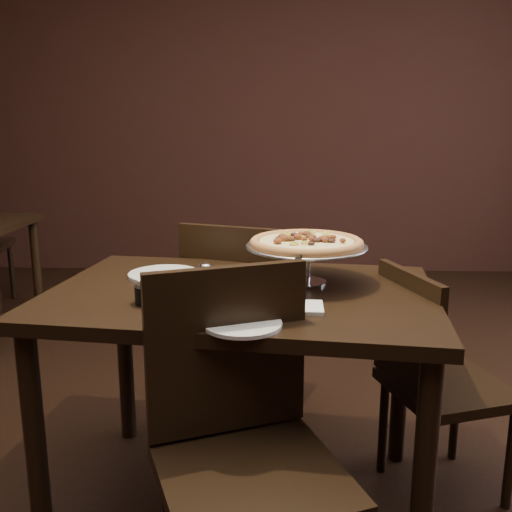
{
  "coord_description": "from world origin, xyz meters",
  "views": [
    {
      "loc": [
        0.06,
        -1.94,
        1.38
      ],
      "look_at": [
        -0.01,
        0.0,
        0.94
      ],
      "focal_mm": 40.0,
      "sensor_mm": 36.0,
      "label": 1
    }
  ],
  "objects": [
    {
      "name": "room",
      "position": [
        0.06,
        0.03,
        1.4
      ],
      "size": [
        6.04,
        7.04,
        2.84
      ],
      "color": "black",
      "rests_on": "ground"
    },
    {
      "name": "dining_table",
      "position": [
        -0.06,
        -0.05,
        0.72
      ],
      "size": [
        1.42,
        1.04,
        0.83
      ],
      "rotation": [
        0.0,
        0.0,
        -0.12
      ],
      "color": "black",
      "rests_on": "ground"
    },
    {
      "name": "pizza_stand",
      "position": [
        0.17,
        0.05,
        0.97
      ],
      "size": [
        0.44,
        0.44,
        0.18
      ],
      "color": "silver",
      "rests_on": "dining_table"
    },
    {
      "name": "parmesan_shaker",
      "position": [
        -0.17,
        -0.13,
        0.88
      ],
      "size": [
        0.06,
        0.06,
        0.11
      ],
      "color": "beige",
      "rests_on": "dining_table"
    },
    {
      "name": "pepper_flake_shaker",
      "position": [
        -0.21,
        -0.17,
        0.87
      ],
      "size": [
        0.06,
        0.06,
        0.1
      ],
      "color": "maroon",
      "rests_on": "dining_table"
    },
    {
      "name": "packet_caddy",
      "position": [
        -0.34,
        -0.21,
        0.86
      ],
      "size": [
        0.1,
        0.1,
        0.08
      ],
      "rotation": [
        0.0,
        0.0,
        -0.24
      ],
      "color": "black",
      "rests_on": "dining_table"
    },
    {
      "name": "napkin_stack",
      "position": [
        0.15,
        -0.26,
        0.83
      ],
      "size": [
        0.13,
        0.13,
        0.01
      ],
      "primitive_type": "cube",
      "rotation": [
        0.0,
        0.0,
        -0.03
      ],
      "color": "white",
      "rests_on": "dining_table"
    },
    {
      "name": "plate_left",
      "position": [
        -0.36,
        0.13,
        0.83
      ],
      "size": [
        0.27,
        0.27,
        0.01
      ],
      "primitive_type": "cylinder",
      "color": "white",
      "rests_on": "dining_table"
    },
    {
      "name": "plate_near",
      "position": [
        -0.03,
        -0.42,
        0.83
      ],
      "size": [
        0.22,
        0.22,
        0.01
      ],
      "primitive_type": "cylinder",
      "color": "white",
      "rests_on": "dining_table"
    },
    {
      "name": "serving_spatula",
      "position": [
        0.13,
        -0.18,
        0.97
      ],
      "size": [
        0.13,
        0.13,
        0.02
      ],
      "rotation": [
        0.0,
        0.0,
        -0.23
      ],
      "color": "silver",
      "rests_on": "pizza_stand"
    },
    {
      "name": "chair_far",
      "position": [
        -0.09,
        0.52,
        0.53
      ],
      "size": [
        0.58,
        0.58,
        0.97
      ],
      "rotation": [
        0.0,
        0.0,
        2.81
      ],
      "color": "black",
      "rests_on": "ground"
    },
    {
      "name": "chair_near",
      "position": [
        -0.03,
        -0.55,
        0.55
      ],
      "size": [
        0.61,
        0.61,
        1.0
      ],
      "rotation": [
        0.0,
        0.0,
        0.38
      ],
      "color": "black",
      "rests_on": "ground"
    },
    {
      "name": "chair_side",
      "position": [
        0.64,
        0.03,
        0.48
      ],
      "size": [
        0.52,
        0.52,
        0.88
      ],
      "rotation": [
        0.0,
        0.0,
        1.88
      ],
      "color": "black",
      "rests_on": "ground"
    }
  ]
}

